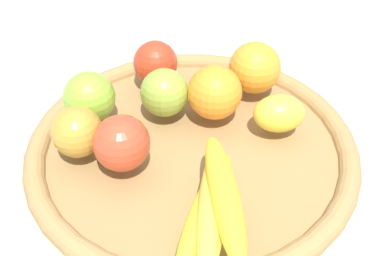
% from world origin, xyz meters
% --- Properties ---
extents(ground_plane, '(2.40, 2.40, 0.00)m').
position_xyz_m(ground_plane, '(0.00, 0.00, 0.00)').
color(ground_plane, '#B8B5A4').
rests_on(ground_plane, ground).
extents(basket, '(0.44, 0.44, 0.03)m').
position_xyz_m(basket, '(0.00, 0.00, 0.02)').
color(basket, olive).
rests_on(basket, ground_plane).
extents(orange_1, '(0.08, 0.08, 0.07)m').
position_xyz_m(orange_1, '(-0.04, -0.05, 0.07)').
color(orange_1, orange).
rests_on(orange_1, basket).
extents(apple_1, '(0.07, 0.07, 0.07)m').
position_xyz_m(apple_1, '(0.04, -0.14, 0.07)').
color(apple_1, red).
rests_on(apple_1, basket).
extents(apple_3, '(0.09, 0.09, 0.07)m').
position_xyz_m(apple_3, '(0.09, 0.04, 0.07)').
color(apple_3, '#C8442A').
rests_on(apple_3, basket).
extents(banana_bunch, '(0.10, 0.19, 0.06)m').
position_xyz_m(banana_bunch, '(-0.01, 0.14, 0.06)').
color(banana_bunch, yellow).
rests_on(banana_bunch, basket).
extents(apple_2, '(0.10, 0.10, 0.07)m').
position_xyz_m(apple_2, '(0.13, -0.06, 0.07)').
color(apple_2, '#87B836').
rests_on(apple_2, basket).
extents(apple_4, '(0.08, 0.08, 0.07)m').
position_xyz_m(apple_4, '(0.14, 0.01, 0.07)').
color(apple_4, '#B98A32').
rests_on(apple_4, basket).
extents(apple_0, '(0.09, 0.09, 0.07)m').
position_xyz_m(apple_0, '(0.03, -0.06, 0.07)').
color(apple_0, '#8BA63B').
rests_on(apple_0, basket).
extents(orange_0, '(0.08, 0.08, 0.08)m').
position_xyz_m(orange_0, '(-0.10, -0.10, 0.07)').
color(orange_0, orange).
rests_on(orange_0, basket).
extents(lemon_0, '(0.07, 0.05, 0.05)m').
position_xyz_m(lemon_0, '(-0.12, -0.01, 0.06)').
color(lemon_0, yellow).
rests_on(lemon_0, basket).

